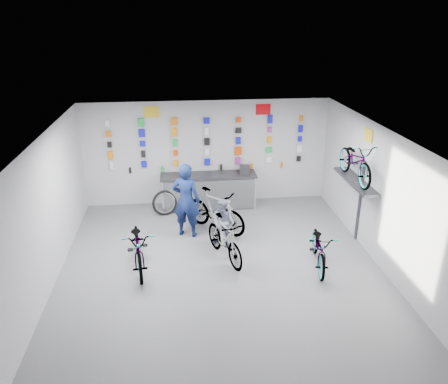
{
  "coord_description": "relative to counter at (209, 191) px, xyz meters",
  "views": [
    {
      "loc": [
        -0.86,
        -8.01,
        5.2
      ],
      "look_at": [
        0.2,
        1.4,
        1.33
      ],
      "focal_mm": 35.0,
      "sensor_mm": 36.0,
      "label": 1
    }
  ],
  "objects": [
    {
      "name": "bike_left",
      "position": [
        -1.77,
        -3.05,
        0.02
      ],
      "size": [
        0.92,
        2.01,
        1.02
      ],
      "primitive_type": "imported",
      "rotation": [
        0.0,
        0.0,
        0.13
      ],
      "color": "gray",
      "rests_on": "floor"
    },
    {
      "name": "bike_wall",
      "position": [
        3.25,
        -2.34,
        1.57
      ],
      "size": [
        0.63,
        1.8,
        0.95
      ],
      "primitive_type": "imported",
      "color": "gray",
      "rests_on": "wall_bracket"
    },
    {
      "name": "merch_wall",
      "position": [
        -0.02,
        0.39,
        1.32
      ],
      "size": [
        5.56,
        0.08,
        1.57
      ],
      "color": "silver",
      "rests_on": "wall_back"
    },
    {
      "name": "clerk",
      "position": [
        -0.68,
        -1.66,
        0.46
      ],
      "size": [
        0.81,
        0.66,
        1.9
      ],
      "primitive_type": "imported",
      "rotation": [
        0.0,
        0.0,
        2.8
      ],
      "color": "#0F1B47",
      "rests_on": "floor"
    },
    {
      "name": "bike_center",
      "position": [
        0.12,
        -2.93,
        0.02
      ],
      "size": [
        1.03,
        1.76,
        1.02
      ],
      "primitive_type": "imported",
      "rotation": [
        0.0,
        0.0,
        0.35
      ],
      "color": "gray",
      "rests_on": "floor"
    },
    {
      "name": "wall_front",
      "position": [
        0.0,
        -7.54,
        1.01
      ],
      "size": [
        7.0,
        0.0,
        7.0
      ],
      "primitive_type": "plane",
      "rotation": [
        -1.57,
        0.0,
        0.0
      ],
      "color": "#B0B0B2",
      "rests_on": "floor"
    },
    {
      "name": "counter",
      "position": [
        0.0,
        0.0,
        0.0
      ],
      "size": [
        2.7,
        0.66,
        1.0
      ],
      "color": "black",
      "rests_on": "floor"
    },
    {
      "name": "wall_bracket",
      "position": [
        3.33,
        -2.34,
        0.98
      ],
      "size": [
        0.39,
        1.9,
        2.0
      ],
      "color": "#333338",
      "rests_on": "wall_right"
    },
    {
      "name": "floor",
      "position": [
        0.0,
        -3.54,
        -0.49
      ],
      "size": [
        8.0,
        8.0,
        0.0
      ],
      "primitive_type": "plane",
      "color": "#4B4B50",
      "rests_on": "ground"
    },
    {
      "name": "bike_service",
      "position": [
        0.06,
        -1.48,
        0.07
      ],
      "size": [
        1.7,
        1.67,
        1.12
      ],
      "primitive_type": "imported",
      "rotation": [
        0.0,
        0.0,
        0.8
      ],
      "color": "gray",
      "rests_on": "floor"
    },
    {
      "name": "sign_side",
      "position": [
        3.48,
        -2.34,
        2.16
      ],
      "size": [
        0.02,
        0.4,
        0.3
      ],
      "primitive_type": "cube",
      "color": "gold",
      "rests_on": "wall_right"
    },
    {
      "name": "ceiling",
      "position": [
        0.0,
        -3.54,
        2.51
      ],
      "size": [
        8.0,
        8.0,
        0.0
      ],
      "primitive_type": "plane",
      "rotation": [
        3.14,
        0.0,
        0.0
      ],
      "color": "white",
      "rests_on": "wall_back"
    },
    {
      "name": "sign_left",
      "position": [
        -1.5,
        0.44,
        2.23
      ],
      "size": [
        0.42,
        0.02,
        0.3
      ],
      "primitive_type": "cube",
      "color": "gold",
      "rests_on": "wall_back"
    },
    {
      "name": "sign_right",
      "position": [
        1.6,
        0.44,
        2.23
      ],
      "size": [
        0.42,
        0.02,
        0.3
      ],
      "primitive_type": "cube",
      "color": "red",
      "rests_on": "wall_back"
    },
    {
      "name": "wall_back",
      "position": [
        0.0,
        0.46,
        1.01
      ],
      "size": [
        7.0,
        0.0,
        7.0
      ],
      "primitive_type": "plane",
      "rotation": [
        1.57,
        0.0,
        0.0
      ],
      "color": "#B0B0B2",
      "rests_on": "floor"
    },
    {
      "name": "customer",
      "position": [
        0.18,
        -2.25,
        0.09
      ],
      "size": [
        0.7,
        0.65,
        1.16
      ],
      "primitive_type": "imported",
      "rotation": [
        0.0,
        0.0,
        -0.48
      ],
      "color": "slate",
      "rests_on": "floor"
    },
    {
      "name": "wall_left",
      "position": [
        -3.5,
        -3.54,
        1.01
      ],
      "size": [
        0.0,
        8.0,
        8.0
      ],
      "primitive_type": "plane",
      "rotation": [
        1.57,
        0.0,
        1.57
      ],
      "color": "#B0B0B2",
      "rests_on": "floor"
    },
    {
      "name": "bike_right",
      "position": [
        2.17,
        -3.43,
        -0.03
      ],
      "size": [
        0.9,
        1.8,
        0.9
      ],
      "primitive_type": "imported",
      "rotation": [
        0.0,
        0.0,
        -0.18
      ],
      "color": "gray",
      "rests_on": "floor"
    },
    {
      "name": "register",
      "position": [
        1.03,
        0.01,
        0.62
      ],
      "size": [
        0.32,
        0.33,
        0.22
      ],
      "primitive_type": "cube",
      "rotation": [
        0.0,
        0.0,
        -0.13
      ],
      "color": "black",
      "rests_on": "counter"
    },
    {
      "name": "spare_wheel",
      "position": [
        -1.25,
        -0.37,
        -0.14
      ],
      "size": [
        0.74,
        0.39,
        0.71
      ],
      "rotation": [
        0.0,
        0.0,
        0.28
      ],
      "color": "black",
      "rests_on": "floor"
    },
    {
      "name": "wall_right",
      "position": [
        3.5,
        -3.54,
        1.01
      ],
      "size": [
        0.0,
        8.0,
        8.0
      ],
      "primitive_type": "plane",
      "rotation": [
        1.57,
        0.0,
        -1.57
      ],
      "color": "#B0B0B2",
      "rests_on": "floor"
    }
  ]
}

